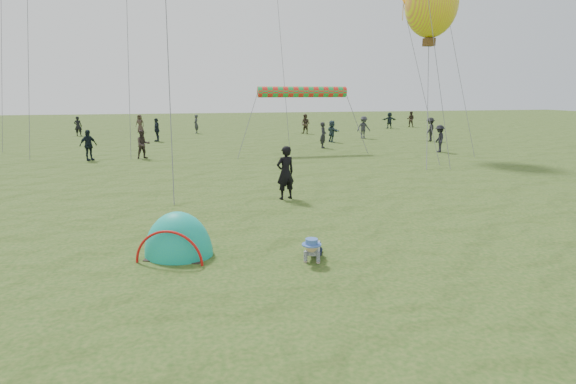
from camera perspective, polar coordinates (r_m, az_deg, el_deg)
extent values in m
plane|color=#1F4412|center=(9.39, -1.90, -10.21)|extent=(140.00, 140.00, 0.00)
ellipsoid|color=#0D98A2|center=(10.65, -13.66, -7.75)|extent=(1.91, 1.75, 2.02)
imported|color=black|center=(15.38, -0.33, 2.46)|extent=(0.77, 0.62, 1.84)
imported|color=#2D2E34|center=(40.84, -11.60, 8.45)|extent=(0.42, 0.62, 1.63)
imported|color=#3F3428|center=(39.55, 2.24, 8.62)|extent=(1.04, 1.04, 1.71)
imported|color=black|center=(26.38, -24.03, 5.45)|extent=(0.99, 0.95, 1.65)
imported|color=#2E2F37|center=(36.12, 9.58, 8.10)|extent=(1.19, 0.76, 1.74)
imported|color=#2C3F49|center=(33.14, 5.59, 7.68)|extent=(0.74, 1.53, 1.58)
imported|color=black|center=(29.63, 4.49, 7.21)|extent=(0.61, 0.72, 1.69)
imported|color=#342927|center=(26.12, -17.92, 5.78)|extent=(0.93, 0.83, 1.58)
imported|color=black|center=(35.16, 17.60, 7.58)|extent=(1.28, 1.25, 1.76)
imported|color=#1C282E|center=(46.56, 12.75, 8.87)|extent=(1.50, 0.51, 1.60)
imported|color=black|center=(41.54, -25.11, 7.58)|extent=(0.59, 0.39, 1.62)
imported|color=#352A23|center=(48.97, 15.30, 8.92)|extent=(0.99, 0.95, 1.61)
imported|color=#1B232C|center=(34.81, -16.32, 7.58)|extent=(0.58, 1.06, 1.72)
imported|color=black|center=(29.01, 18.67, 6.44)|extent=(0.90, 1.20, 1.65)
imported|color=#3E3028|center=(43.23, -18.29, 8.27)|extent=(0.90, 0.75, 1.59)
cylinder|color=red|center=(27.46, 1.85, 12.59)|extent=(5.39, 0.64, 0.64)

